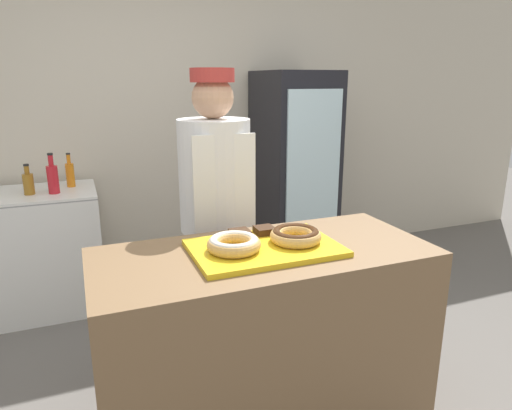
{
  "coord_description": "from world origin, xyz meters",
  "views": [
    {
      "loc": [
        -0.72,
        -1.71,
        1.64
      ],
      "look_at": [
        0.0,
        0.1,
        1.1
      ],
      "focal_mm": 32.0,
      "sensor_mm": 36.0,
      "label": 1
    }
  ],
  "objects": [
    {
      "name": "donut_chocolate_glaze",
      "position": [
        0.14,
        -0.01,
        0.98
      ],
      "size": [
        0.23,
        0.23,
        0.06
      ],
      "color": "tan",
      "rests_on": "serving_tray"
    },
    {
      "name": "donut_light_glaze",
      "position": [
        -0.14,
        -0.01,
        0.98
      ],
      "size": [
        0.23,
        0.23,
        0.06
      ],
      "color": "tan",
      "rests_on": "serving_tray"
    },
    {
      "name": "beverage_fridge",
      "position": [
        0.99,
        1.72,
        0.85
      ],
      "size": [
        0.56,
        0.7,
        1.71
      ],
      "color": "black",
      "rests_on": "ground_plane"
    },
    {
      "name": "bottle_amber",
      "position": [
        -1.04,
        1.66,
        0.96
      ],
      "size": [
        0.07,
        0.07,
        0.21
      ],
      "color": "#99661E",
      "rests_on": "chest_freezer"
    },
    {
      "name": "bottle_red",
      "position": [
        -0.88,
        1.64,
        0.99
      ],
      "size": [
        0.07,
        0.07,
        0.28
      ],
      "color": "red",
      "rests_on": "chest_freezer"
    },
    {
      "name": "baker_person",
      "position": [
        -0.02,
        0.65,
        0.89
      ],
      "size": [
        0.39,
        0.39,
        1.7
      ],
      "color": "#4C4C51",
      "rests_on": "ground_plane"
    },
    {
      "name": "wall_back",
      "position": [
        0.0,
        2.13,
        1.35
      ],
      "size": [
        8.0,
        0.06,
        2.7
      ],
      "color": "beige",
      "rests_on": "ground_plane"
    },
    {
      "name": "serving_tray",
      "position": [
        0.0,
        0.0,
        0.93
      ],
      "size": [
        0.63,
        0.42,
        0.02
      ],
      "color": "yellow",
      "rests_on": "display_counter"
    },
    {
      "name": "bottle_orange",
      "position": [
        -0.77,
        1.81,
        0.98
      ],
      "size": [
        0.06,
        0.06,
        0.25
      ],
      "color": "orange",
      "rests_on": "chest_freezer"
    },
    {
      "name": "display_counter",
      "position": [
        0.0,
        0.0,
        0.46
      ],
      "size": [
        1.48,
        0.66,
        0.92
      ],
      "color": "brown",
      "rests_on": "ground_plane"
    },
    {
      "name": "brownie_back_right",
      "position": [
        0.06,
        0.15,
        0.96
      ],
      "size": [
        0.09,
        0.09,
        0.03
      ],
      "color": "#382111",
      "rests_on": "serving_tray"
    },
    {
      "name": "chest_freezer",
      "position": [
        -1.09,
        1.73,
        0.44
      ],
      "size": [
        0.95,
        0.61,
        0.88
      ],
      "color": "white",
      "rests_on": "ground_plane"
    },
    {
      "name": "brownie_back_left",
      "position": [
        -0.06,
        0.15,
        0.96
      ],
      "size": [
        0.09,
        0.09,
        0.03
      ],
      "color": "#382111",
      "rests_on": "serving_tray"
    }
  ]
}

